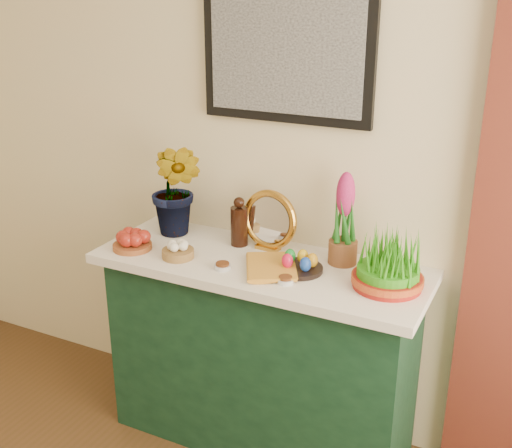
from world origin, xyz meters
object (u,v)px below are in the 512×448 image
at_px(hyacinth_green, 176,174).
at_px(wheatgrass_sabzeh, 389,264).
at_px(mirror, 269,221).
at_px(book, 247,267).
at_px(sideboard, 261,356).

distance_m(hyacinth_green, wheatgrass_sabzeh, 1.03).
xyz_separation_m(hyacinth_green, wheatgrass_sabzeh, (1.00, -0.10, -0.19)).
xyz_separation_m(mirror, wheatgrass_sabzeh, (0.56, -0.14, -0.03)).
height_order(hyacinth_green, book, hyacinth_green).
bearing_deg(hyacinth_green, mirror, 7.10).
bearing_deg(wheatgrass_sabzeh, book, -168.76).
bearing_deg(wheatgrass_sabzeh, mirror, 165.72).
relative_size(sideboard, book, 5.00).
bearing_deg(mirror, book, -85.97).
relative_size(hyacinth_green, book, 2.21).
xyz_separation_m(sideboard, mirror, (-0.03, 0.14, 0.59)).
bearing_deg(hyacinth_green, sideboard, -9.65).
height_order(hyacinth_green, mirror, hyacinth_green).
relative_size(sideboard, hyacinth_green, 2.27).
xyz_separation_m(sideboard, hyacinth_green, (-0.47, 0.10, 0.75)).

